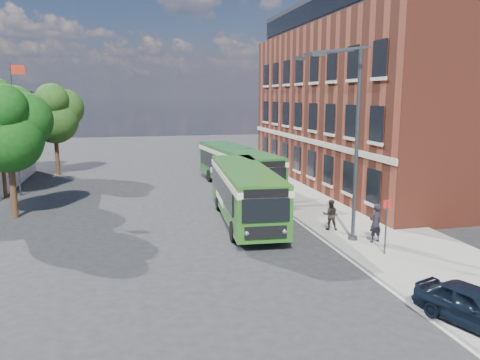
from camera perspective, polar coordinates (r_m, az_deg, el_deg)
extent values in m
plane|color=#262628|center=(23.16, -0.41, -7.03)|extent=(120.00, 120.00, 0.00)
cube|color=gray|center=(32.59, 8.50, -1.92)|extent=(6.00, 48.00, 0.15)
cube|color=beige|center=(31.62, 3.35, -2.33)|extent=(0.12, 48.00, 0.01)
cube|color=maroon|center=(38.54, 16.32, 8.53)|extent=(12.00, 26.00, 12.00)
cube|color=beige|center=(36.10, 7.72, 4.94)|extent=(0.12, 26.00, 0.35)
cube|color=black|center=(39.02, 16.87, 19.00)|extent=(10.80, 24.80, 2.20)
cube|color=black|center=(36.70, 9.04, 19.88)|extent=(0.08, 24.00, 1.40)
cylinder|color=#383B3E|center=(35.47, -25.70, 5.39)|extent=(0.10, 0.10, 9.00)
cube|color=red|center=(35.34, -25.50, 12.06)|extent=(0.90, 0.02, 0.60)
cylinder|color=#383B3E|center=(23.03, 13.55, -7.04)|extent=(0.44, 0.44, 0.30)
cylinder|color=#383B3E|center=(22.15, 14.02, 3.77)|extent=(0.18, 0.18, 9.00)
cube|color=#383B3E|center=(21.03, 12.21, 15.26)|extent=(2.58, 0.46, 0.37)
cube|color=#383B3E|center=(22.12, 10.84, 15.05)|extent=(2.58, 0.46, 0.37)
cube|color=#383B3E|center=(20.07, 9.49, 14.88)|extent=(0.55, 0.22, 0.16)
cube|color=#383B3E|center=(22.08, 7.27, 14.50)|extent=(0.55, 0.22, 0.16)
cylinder|color=#383B3E|center=(21.07, 17.34, -5.74)|extent=(0.08, 0.08, 2.50)
cube|color=red|center=(20.80, 17.51, -2.82)|extent=(0.35, 0.04, 0.35)
cube|color=#29611D|center=(25.78, 0.59, -1.18)|extent=(3.29, 11.08, 2.45)
cube|color=#29611D|center=(26.06, 0.59, -3.93)|extent=(3.33, 11.13, 0.14)
cube|color=black|center=(25.86, -2.32, -0.86)|extent=(0.75, 9.11, 1.10)
cube|color=black|center=(26.28, 3.24, -0.69)|extent=(0.75, 9.11, 1.10)
cube|color=beige|center=(25.62, 0.60, 0.63)|extent=(3.35, 11.15, 0.32)
cube|color=#29611D|center=(25.57, 0.60, 1.43)|extent=(3.18, 10.98, 0.12)
cube|color=black|center=(20.47, 3.18, -3.71)|extent=(2.15, 0.24, 1.05)
cube|color=black|center=(20.30, 3.21, -1.66)|extent=(2.00, 0.23, 0.38)
cube|color=black|center=(20.73, 3.16, -6.40)|extent=(1.90, 0.22, 0.55)
sphere|color=silver|center=(20.59, 0.82, -6.50)|extent=(0.26, 0.26, 0.26)
sphere|color=silver|center=(20.94, 5.44, -6.26)|extent=(0.26, 0.26, 0.26)
cube|color=black|center=(31.08, -1.11, 1.21)|extent=(2.00, 0.23, 0.90)
cube|color=white|center=(26.70, -2.50, -2.16)|extent=(0.27, 3.19, 0.45)
cylinder|color=black|center=(22.39, -0.80, -6.31)|extent=(0.35, 1.02, 1.00)
cylinder|color=black|center=(22.83, 5.05, -6.02)|extent=(0.35, 1.02, 1.00)
cylinder|color=black|center=(28.46, -2.64, -2.72)|extent=(0.35, 1.02, 1.00)
cylinder|color=black|center=(28.81, 1.99, -2.55)|extent=(0.35, 1.02, 1.00)
cube|color=#1F5922|center=(34.81, -0.35, 1.81)|extent=(3.85, 12.60, 2.45)
cube|color=#1F5922|center=(35.02, -0.35, -0.25)|extent=(3.89, 12.64, 0.14)
cube|color=black|center=(34.68, -2.51, 1.98)|extent=(1.25, 10.54, 1.10)
cube|color=black|center=(35.50, 1.44, 2.18)|extent=(1.25, 10.54, 1.10)
cube|color=beige|center=(34.70, -0.35, 3.16)|extent=(3.92, 12.66, 0.32)
cube|color=#1F5922|center=(34.65, -0.35, 3.75)|extent=(3.74, 12.49, 0.12)
cube|color=black|center=(29.05, 3.70, 0.45)|extent=(2.15, 0.32, 1.05)
cube|color=black|center=(28.92, 3.73, 1.91)|extent=(2.00, 0.30, 0.38)
cube|color=black|center=(29.22, 3.69, -1.48)|extent=(1.90, 0.29, 0.55)
sphere|color=silver|center=(28.92, 2.12, -1.59)|extent=(0.26, 0.26, 0.26)
sphere|color=silver|center=(29.58, 5.19, -1.36)|extent=(0.26, 0.26, 0.26)
cube|color=black|center=(40.66, -3.25, 3.34)|extent=(2.00, 0.30, 0.90)
cube|color=white|center=(35.45, -2.85, 0.93)|extent=(0.39, 3.18, 0.45)
cylinder|color=black|center=(30.57, 0.30, -1.80)|extent=(0.39, 1.02, 1.00)
cylinder|color=black|center=(31.42, 4.32, -1.50)|extent=(0.39, 1.02, 1.00)
cylinder|color=black|center=(37.86, -3.71, 0.52)|extent=(0.39, 1.02, 1.00)
cylinder|color=black|center=(38.56, -0.37, 0.72)|extent=(0.39, 1.02, 1.00)
imported|color=black|center=(15.90, 26.63, -13.57)|extent=(2.54, 3.81, 1.21)
imported|color=black|center=(22.63, 16.18, -5.06)|extent=(0.75, 0.58, 1.83)
imported|color=black|center=(24.20, 10.95, -4.17)|extent=(0.91, 0.80, 1.56)
cylinder|color=#3D2616|center=(29.41, -25.92, -1.11)|extent=(0.36, 0.36, 3.22)
sphere|color=#134210|center=(29.03, -26.37, 4.57)|extent=(3.81, 3.81, 3.81)
sphere|color=#134210|center=(29.39, -24.87, 6.61)|extent=(3.22, 3.22, 3.22)
sphere|color=#134210|center=(28.23, -26.98, 7.82)|extent=(2.64, 2.64, 2.64)
cylinder|color=#3D2616|center=(35.77, -26.96, 0.85)|extent=(0.36, 0.36, 3.46)
sphere|color=#1D4F11|center=(35.84, -26.04, 7.65)|extent=(3.46, 3.46, 3.46)
cylinder|color=#3D2616|center=(44.14, -21.39, 2.79)|extent=(0.36, 0.36, 3.38)
sphere|color=#244816|center=(43.89, -21.66, 6.78)|extent=(4.00, 4.00, 4.00)
sphere|color=#244816|center=(44.36, -20.64, 8.16)|extent=(3.38, 3.38, 3.38)
sphere|color=#244816|center=(43.44, -22.72, 7.49)|extent=(3.08, 3.08, 3.08)
sphere|color=#244816|center=(43.08, -21.96, 9.06)|extent=(2.77, 2.77, 2.77)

